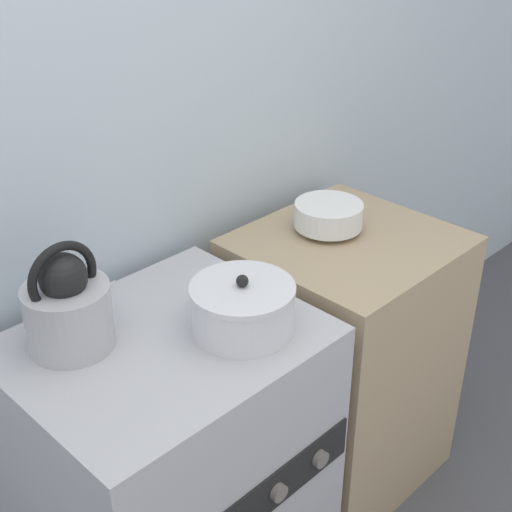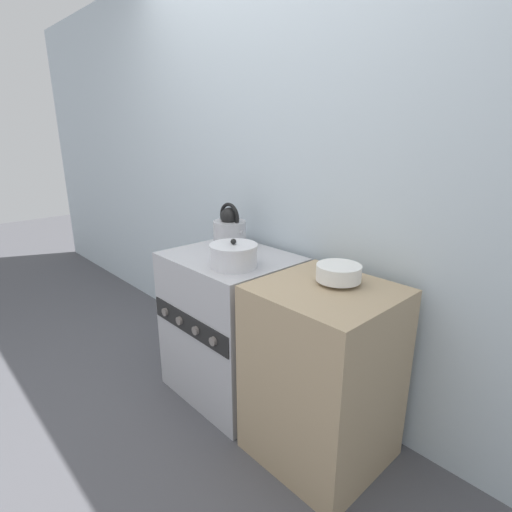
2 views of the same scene
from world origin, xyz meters
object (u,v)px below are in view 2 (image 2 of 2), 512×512
Objects in this scene: kettle at (230,230)px; enamel_bowl at (339,273)px; stove at (231,325)px; cooking_pot at (234,255)px.

enamel_bowl is (0.80, -0.06, -0.04)m from kettle.
enamel_bowl is at bearing -3.94° from kettle.
enamel_bowl is (0.65, 0.07, 0.47)m from stove.
enamel_bowl reaches higher than stove.
cooking_pot is (0.15, -0.10, 0.47)m from stove.
cooking_pot is at bearing -33.28° from stove.
cooking_pot reaches higher than stove.
cooking_pot is 1.23× the size of enamel_bowl.
stove is 0.54m from kettle.
stove is 3.27× the size of kettle.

